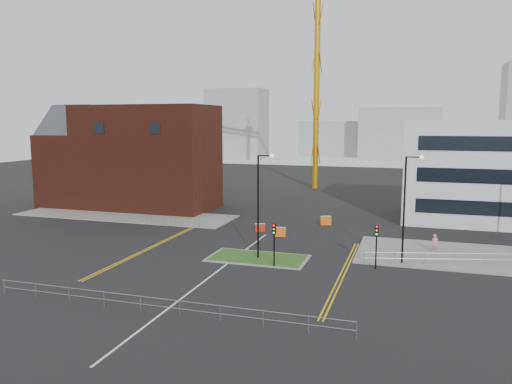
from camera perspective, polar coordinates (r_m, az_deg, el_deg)
ground at (r=37.37m, az=-6.46°, el=-10.49°), size 200.00×200.00×0.00m
pavement_left at (r=65.44m, az=-14.69°, el=-2.58°), size 28.00×8.00×0.12m
pavement_right at (r=48.37m, az=26.01°, el=-6.89°), size 24.00×10.00×0.12m
island_kerb at (r=43.84m, az=0.24°, el=-7.57°), size 8.60×4.60×0.08m
grass_island at (r=43.84m, az=0.24°, el=-7.55°), size 8.00×4.00×0.12m
brick_building at (r=71.20m, az=-14.35°, el=3.79°), size 24.20×10.07×14.24m
tower_crane at (r=88.10m, az=10.53°, el=18.51°), size 51.52×14.42×40.78m
streetlamp_island at (r=42.64m, az=0.52°, el=-0.63°), size 1.46×0.36×9.18m
streetlamp_right_near at (r=42.80m, az=16.89°, el=-0.95°), size 1.46×0.36×9.18m
traffic_light_island at (r=40.79m, az=2.09°, el=-5.11°), size 0.28×0.33×3.65m
traffic_light_right at (r=41.43m, az=13.61°, el=-5.13°), size 0.28×0.33×3.65m
railing_front at (r=32.04m, az=-10.95°, el=-12.32°), size 24.05×0.05×1.10m
railing_left at (r=57.51m, az=-9.22°, el=-3.18°), size 6.05×0.05×1.10m
railing_right at (r=45.58m, az=24.65°, el=-6.75°), size 19.05×5.05×1.10m
centre_line at (r=39.11m, az=-5.26°, el=-9.61°), size 0.15×30.00×0.01m
yellow_left_a at (r=49.85m, az=-11.28°, el=-5.85°), size 0.12×24.00×0.01m
yellow_left_b at (r=49.71m, az=-10.98°, el=-5.88°), size 0.12×24.00×0.01m
yellow_right_a at (r=40.42m, az=9.71°, el=-9.11°), size 0.12×20.00×0.01m
yellow_right_b at (r=40.38m, az=10.13°, el=-9.13°), size 0.12×20.00×0.01m
skyline_a at (r=161.78m, az=-2.19°, el=7.77°), size 18.00×12.00×22.00m
skyline_b at (r=162.42m, az=16.03°, el=6.41°), size 24.00×12.00×16.00m
skyline_d at (r=173.88m, az=10.13°, el=6.02°), size 30.00×12.00×12.00m
pedestrian at (r=48.38m, az=19.77°, el=-5.56°), size 0.72×0.58×1.72m
barrier_left at (r=54.18m, az=0.46°, el=-4.05°), size 1.11×0.73×0.89m
barrier_mid at (r=52.02m, az=2.79°, el=-4.53°), size 1.18×0.52×0.96m
barrier_right at (r=58.19m, az=7.97°, el=-3.21°), size 1.29×0.84×1.03m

